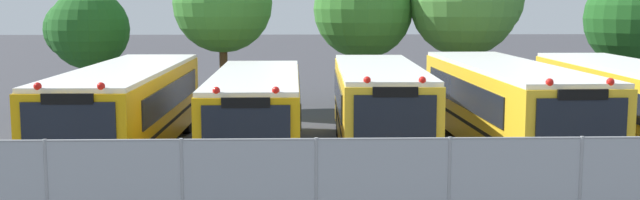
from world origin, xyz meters
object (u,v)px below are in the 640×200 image
at_px(tree_1, 222,2).
at_px(tree_2, 366,10).
at_px(school_bus_2, 379,105).
at_px(tree_4, 636,18).
at_px(school_bus_4, 632,105).
at_px(school_bus_3, 506,104).
at_px(tree_3, 470,1).
at_px(tree_0, 85,30).
at_px(school_bus_0, 128,107).
at_px(school_bus_1, 256,110).

bearing_deg(tree_1, tree_2, 18.24).
xyz_separation_m(school_bus_2, tree_4, (12.71, 11.27, 2.30)).
xyz_separation_m(school_bus_4, tree_1, (-12.93, 8.65, 3.00)).
height_order(school_bus_3, school_bus_4, school_bus_3).
distance_m(tree_3, tree_4, 8.00).
height_order(tree_0, tree_2, tree_2).
height_order(tree_1, tree_4, tree_1).
xyz_separation_m(tree_2, tree_4, (12.17, 0.82, -0.39)).
relative_size(tree_0, tree_4, 0.83).
height_order(tree_3, tree_4, tree_3).
bearing_deg(tree_1, tree_3, 7.26).
height_order(school_bus_2, school_bus_4, school_bus_4).
distance_m(school_bus_0, tree_3, 16.01).
bearing_deg(school_bus_2, tree_0, -38.22).
height_order(school_bus_1, tree_0, tree_0).
height_order(school_bus_1, school_bus_4, school_bus_4).
distance_m(tree_1, tree_3, 10.39).
xyz_separation_m(school_bus_2, school_bus_4, (7.52, -0.16, 0.01)).
bearing_deg(school_bus_2, tree_3, -115.01).
bearing_deg(school_bus_0, tree_3, -140.60).
relative_size(school_bus_4, tree_2, 1.69).
relative_size(school_bus_0, school_bus_4, 1.03).
relative_size(school_bus_1, tree_0, 1.92).
distance_m(school_bus_2, tree_2, 10.81).
xyz_separation_m(tree_3, tree_4, (7.83, 1.47, -0.76)).
xyz_separation_m(school_bus_2, tree_0, (-11.16, 9.27, 1.90)).
height_order(school_bus_0, tree_2, tree_2).
relative_size(school_bus_1, tree_4, 1.60).
bearing_deg(school_bus_3, school_bus_0, -2.37).
height_order(school_bus_4, tree_1, tree_1).
distance_m(tree_0, tree_3, 16.10).
xyz_separation_m(school_bus_1, tree_0, (-7.55, 9.47, 1.99)).
height_order(tree_1, tree_3, tree_3).
xyz_separation_m(school_bus_1, school_bus_2, (3.61, 0.21, 0.10)).
xyz_separation_m(school_bus_4, tree_3, (-2.63, 9.97, 3.04)).
xyz_separation_m(school_bus_4, tree_0, (-18.68, 9.43, 1.88)).
height_order(school_bus_3, tree_3, tree_3).
height_order(school_bus_1, tree_2, tree_2).
relative_size(school_bus_3, tree_3, 1.65).
height_order(tree_0, tree_3, tree_3).
xyz_separation_m(school_bus_3, tree_0, (-14.90, 9.41, 1.87)).
distance_m(school_bus_0, tree_1, 9.23).
distance_m(school_bus_4, tree_0, 21.01).
bearing_deg(tree_2, school_bus_0, -127.15).
relative_size(school_bus_2, tree_2, 1.49).
height_order(school_bus_0, school_bus_3, school_bus_3).
height_order(school_bus_2, tree_0, tree_0).
relative_size(tree_0, tree_3, 0.73).
relative_size(tree_1, tree_4, 1.07).
relative_size(school_bus_1, school_bus_4, 0.90).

